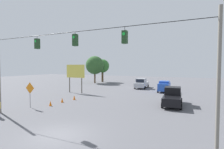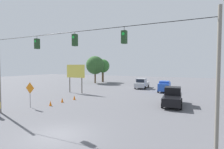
{
  "view_description": "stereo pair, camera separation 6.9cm",
  "coord_description": "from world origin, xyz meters",
  "px_view_note": "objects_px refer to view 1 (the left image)",
  "views": [
    {
      "loc": [
        -8.23,
        8.78,
        4.63
      ],
      "look_at": [
        1.41,
        -11.35,
        3.59
      ],
      "focal_mm": 28.0,
      "sensor_mm": 36.0,
      "label": 1
    },
    {
      "loc": [
        -8.29,
        8.75,
        4.63
      ],
      "look_at": [
        1.41,
        -11.35,
        3.59
      ],
      "focal_mm": 28.0,
      "sensor_mm": 36.0,
      "label": 2
    }
  ],
  "objects_px": {
    "work_zone_sign": "(30,90)",
    "tree_horizon_left": "(95,65)",
    "traffic_cone_second": "(62,100)",
    "sedan_blue_oncoming_deep": "(164,86)",
    "traffic_cone_nearest": "(50,103)",
    "tree_horizon_right": "(102,66)",
    "traffic_cone_third": "(74,97)",
    "overhead_signal_span": "(75,63)",
    "pickup_truck_black_oncoming_far": "(173,97)",
    "pickup_truck_silver_withflow_deep": "(142,84)",
    "roadside_billboard": "(75,73)"
  },
  "relations": [
    {
      "from": "work_zone_sign",
      "to": "traffic_cone_second",
      "type": "bearing_deg",
      "value": -109.39
    },
    {
      "from": "work_zone_sign",
      "to": "pickup_truck_black_oncoming_far",
      "type": "bearing_deg",
      "value": -150.05
    },
    {
      "from": "sedan_blue_oncoming_deep",
      "to": "tree_horizon_right",
      "type": "xyz_separation_m",
      "value": [
        19.89,
        -12.98,
        3.67
      ]
    },
    {
      "from": "overhead_signal_span",
      "to": "pickup_truck_black_oncoming_far",
      "type": "bearing_deg",
      "value": -117.88
    },
    {
      "from": "roadside_billboard",
      "to": "traffic_cone_second",
      "type": "bearing_deg",
      "value": 115.36
    },
    {
      "from": "work_zone_sign",
      "to": "tree_horizon_right",
      "type": "relative_size",
      "value": 0.42
    },
    {
      "from": "pickup_truck_silver_withflow_deep",
      "to": "traffic_cone_third",
      "type": "height_order",
      "value": "pickup_truck_silver_withflow_deep"
    },
    {
      "from": "pickup_truck_black_oncoming_far",
      "to": "traffic_cone_third",
      "type": "xyz_separation_m",
      "value": [
        12.71,
        2.36,
        -0.67
      ]
    },
    {
      "from": "pickup_truck_black_oncoming_far",
      "to": "traffic_cone_third",
      "type": "distance_m",
      "value": 12.95
    },
    {
      "from": "tree_horizon_left",
      "to": "work_zone_sign",
      "type": "bearing_deg",
      "value": 106.75
    },
    {
      "from": "pickup_truck_silver_withflow_deep",
      "to": "tree_horizon_right",
      "type": "relative_size",
      "value": 0.82
    },
    {
      "from": "sedan_blue_oncoming_deep",
      "to": "work_zone_sign",
      "type": "height_order",
      "value": "work_zone_sign"
    },
    {
      "from": "sedan_blue_oncoming_deep",
      "to": "work_zone_sign",
      "type": "xyz_separation_m",
      "value": [
        11.64,
        18.99,
        0.96
      ]
    },
    {
      "from": "pickup_truck_black_oncoming_far",
      "to": "traffic_cone_nearest",
      "type": "relative_size",
      "value": 9.16
    },
    {
      "from": "traffic_cone_nearest",
      "to": "pickup_truck_silver_withflow_deep",
      "type": "bearing_deg",
      "value": -103.44
    },
    {
      "from": "traffic_cone_third",
      "to": "tree_horizon_left",
      "type": "relative_size",
      "value": 0.08
    },
    {
      "from": "pickup_truck_silver_withflow_deep",
      "to": "tree_horizon_left",
      "type": "height_order",
      "value": "tree_horizon_left"
    },
    {
      "from": "traffic_cone_nearest",
      "to": "roadside_billboard",
      "type": "height_order",
      "value": "roadside_billboard"
    },
    {
      "from": "traffic_cone_third",
      "to": "tree_horizon_left",
      "type": "distance_m",
      "value": 24.49
    },
    {
      "from": "sedan_blue_oncoming_deep",
      "to": "traffic_cone_third",
      "type": "xyz_separation_m",
      "value": [
        10.07,
        13.12,
        -0.72
      ]
    },
    {
      "from": "overhead_signal_span",
      "to": "tree_horizon_right",
      "type": "distance_m",
      "value": 38.57
    },
    {
      "from": "tree_horizon_left",
      "to": "tree_horizon_right",
      "type": "height_order",
      "value": "tree_horizon_left"
    },
    {
      "from": "pickup_truck_silver_withflow_deep",
      "to": "tree_horizon_right",
      "type": "xyz_separation_m",
      "value": [
        14.68,
        -9.56,
        3.73
      ]
    },
    {
      "from": "traffic_cone_nearest",
      "to": "work_zone_sign",
      "type": "bearing_deg",
      "value": 47.49
    },
    {
      "from": "tree_horizon_right",
      "to": "traffic_cone_nearest",
      "type": "bearing_deg",
      "value": 107.7
    },
    {
      "from": "traffic_cone_third",
      "to": "work_zone_sign",
      "type": "bearing_deg",
      "value": 75.06
    },
    {
      "from": "traffic_cone_nearest",
      "to": "roadside_billboard",
      "type": "distance_m",
      "value": 10.67
    },
    {
      "from": "pickup_truck_silver_withflow_deep",
      "to": "traffic_cone_second",
      "type": "bearing_deg",
      "value": 74.69
    },
    {
      "from": "overhead_signal_span",
      "to": "tree_horizon_left",
      "type": "distance_m",
      "value": 34.88
    },
    {
      "from": "sedan_blue_oncoming_deep",
      "to": "work_zone_sign",
      "type": "relative_size",
      "value": 1.6
    },
    {
      "from": "tree_horizon_right",
      "to": "sedan_blue_oncoming_deep",
      "type": "bearing_deg",
      "value": 146.87
    },
    {
      "from": "traffic_cone_third",
      "to": "work_zone_sign",
      "type": "height_order",
      "value": "work_zone_sign"
    },
    {
      "from": "pickup_truck_silver_withflow_deep",
      "to": "tree_horizon_left",
      "type": "distance_m",
      "value": 16.22
    },
    {
      "from": "traffic_cone_nearest",
      "to": "traffic_cone_second",
      "type": "height_order",
      "value": "same"
    },
    {
      "from": "traffic_cone_second",
      "to": "traffic_cone_third",
      "type": "bearing_deg",
      "value": -96.8
    },
    {
      "from": "roadside_billboard",
      "to": "work_zone_sign",
      "type": "relative_size",
      "value": 1.73
    },
    {
      "from": "overhead_signal_span",
      "to": "traffic_cone_second",
      "type": "xyz_separation_m",
      "value": [
        7.14,
        -6.52,
        -4.55
      ]
    },
    {
      "from": "pickup_truck_black_oncoming_far",
      "to": "sedan_blue_oncoming_deep",
      "type": "relative_size",
      "value": 1.23
    },
    {
      "from": "pickup_truck_black_oncoming_far",
      "to": "overhead_signal_span",
      "type": "bearing_deg",
      "value": 62.12
    },
    {
      "from": "overhead_signal_span",
      "to": "sedan_blue_oncoming_deep",
      "type": "bearing_deg",
      "value": -98.34
    },
    {
      "from": "tree_horizon_right",
      "to": "pickup_truck_black_oncoming_far",
      "type": "bearing_deg",
      "value": 133.5
    },
    {
      "from": "work_zone_sign",
      "to": "tree_horizon_left",
      "type": "height_order",
      "value": "tree_horizon_left"
    },
    {
      "from": "overhead_signal_span",
      "to": "pickup_truck_black_oncoming_far",
      "type": "distance_m",
      "value": 13.06
    },
    {
      "from": "pickup_truck_silver_withflow_deep",
      "to": "traffic_cone_second",
      "type": "distance_m",
      "value": 19.39
    },
    {
      "from": "overhead_signal_span",
      "to": "roadside_billboard",
      "type": "xyz_separation_m",
      "value": [
        10.63,
        -13.88,
        -1.36
      ]
    },
    {
      "from": "traffic_cone_third",
      "to": "roadside_billboard",
      "type": "height_order",
      "value": "roadside_billboard"
    },
    {
      "from": "overhead_signal_span",
      "to": "work_zone_sign",
      "type": "distance_m",
      "value": 9.35
    },
    {
      "from": "overhead_signal_span",
      "to": "pickup_truck_black_oncoming_far",
      "type": "height_order",
      "value": "overhead_signal_span"
    },
    {
      "from": "sedan_blue_oncoming_deep",
      "to": "traffic_cone_nearest",
      "type": "distance_m",
      "value": 20.19
    },
    {
      "from": "pickup_truck_black_oncoming_far",
      "to": "traffic_cone_nearest",
      "type": "bearing_deg",
      "value": 27.39
    }
  ]
}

